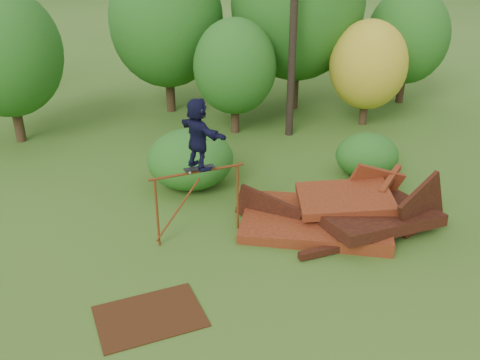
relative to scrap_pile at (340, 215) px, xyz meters
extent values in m
plane|color=#2D5116|center=(-1.86, -2.16, -0.35)|extent=(240.00, 240.00, 0.00)
cube|color=#451D0C|center=(-0.63, 0.04, -0.17)|extent=(4.33, 3.34, 0.64)
cube|color=black|center=(0.87, -0.26, 0.07)|extent=(3.51, 2.82, 0.60)
cube|color=#451D0C|center=(0.17, 0.24, 0.35)|extent=(2.56, 1.81, 0.51)
cube|color=black|center=(1.97, -0.46, 0.30)|extent=(1.75, 1.13, 1.92)
cube|color=#451D0C|center=(1.17, 1.04, 0.20)|extent=(1.85, 0.54, 1.76)
cube|color=black|center=(-1.83, 0.44, 0.00)|extent=(1.68, 1.17, 1.25)
cube|color=black|center=(-0.33, -1.16, -0.23)|extent=(2.17, 0.71, 0.18)
cube|color=#451D0C|center=(1.57, 0.74, 0.60)|extent=(1.03, 1.24, 0.36)
cylinder|color=#622D0F|center=(-4.70, -0.34, 0.56)|extent=(0.06, 0.06, 1.82)
cylinder|color=#622D0F|center=(-2.67, 0.25, 0.56)|extent=(0.06, 0.06, 1.82)
cylinder|color=#622D0F|center=(-3.69, -0.04, 1.47)|extent=(2.34, 0.74, 0.06)
cube|color=black|center=(-3.63, -0.03, 1.57)|extent=(0.78, 0.40, 0.02)
cylinder|color=beige|center=(-3.87, -0.18, 1.53)|extent=(0.06, 0.04, 0.05)
cylinder|color=beige|center=(-3.92, -0.03, 1.53)|extent=(0.06, 0.04, 0.05)
cylinder|color=beige|center=(-3.35, -0.03, 1.53)|extent=(0.06, 0.04, 0.05)
cylinder|color=beige|center=(-3.40, 0.12, 1.53)|extent=(0.06, 0.04, 0.05)
imported|color=black|center=(-3.63, -0.03, 2.45)|extent=(1.32, 1.62, 1.73)
cube|color=#381C0C|center=(-4.85, -3.05, -0.33)|extent=(2.46, 2.04, 0.03)
cylinder|color=black|center=(-9.89, 7.41, 0.54)|extent=(0.35, 0.35, 1.78)
ellipsoid|color=#1F5215|center=(-9.89, 7.41, 2.88)|extent=(3.87, 3.87, 4.45)
cylinder|color=black|center=(-4.39, 10.31, 0.66)|extent=(0.37, 0.37, 2.01)
ellipsoid|color=#1F5215|center=(-4.39, 10.31, 3.37)|extent=(4.56, 4.56, 5.24)
cylinder|color=black|center=(-1.96, 7.42, 0.35)|extent=(0.32, 0.32, 1.40)
ellipsoid|color=#1F5215|center=(-1.96, 7.42, 2.19)|extent=(3.04, 3.04, 3.49)
cylinder|color=black|center=(0.87, 10.09, 0.83)|extent=(0.40, 0.40, 2.35)
ellipsoid|color=#1F5215|center=(0.87, 10.09, 4.02)|extent=(5.38, 5.38, 6.19)
cylinder|color=black|center=(3.19, 7.71, 0.29)|extent=(0.31, 0.31, 1.27)
ellipsoid|color=#A58C19|center=(3.19, 7.71, 2.03)|extent=(2.96, 2.96, 3.40)
cylinder|color=black|center=(5.77, 10.36, 0.45)|extent=(0.34, 0.34, 1.59)
ellipsoid|color=#1F5215|center=(5.77, 10.36, 2.55)|extent=(3.50, 3.50, 4.02)
ellipsoid|color=#1F5215|center=(-3.79, 2.90, 0.54)|extent=(2.58, 2.38, 1.78)
ellipsoid|color=#1F5215|center=(1.72, 3.02, 0.34)|extent=(1.96, 1.79, 1.39)
camera|label=1|loc=(-4.03, -11.80, 6.88)|focal=40.00mm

